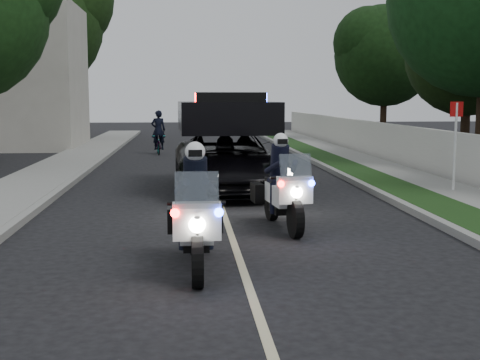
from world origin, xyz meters
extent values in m
plane|color=black|center=(0.00, 0.00, 0.00)|extent=(120.00, 120.00, 0.00)
cube|color=gray|center=(4.10, 10.00, 0.07)|extent=(0.20, 60.00, 0.15)
cube|color=#193814|center=(4.80, 10.00, 0.08)|extent=(1.20, 60.00, 0.16)
cube|color=gray|center=(6.10, 10.00, 0.08)|extent=(1.40, 60.00, 0.16)
cube|color=beige|center=(7.10, 10.00, 0.75)|extent=(0.22, 60.00, 1.50)
cube|color=gray|center=(-4.10, 10.00, 0.07)|extent=(0.20, 60.00, 0.15)
cube|color=gray|center=(-5.20, 10.00, 0.08)|extent=(2.00, 60.00, 0.16)
cube|color=#BFB78C|center=(0.00, 10.00, 0.00)|extent=(0.12, 50.00, 0.01)
imported|color=black|center=(0.29, 10.21, 0.00)|extent=(2.85, 5.87, 2.82)
imported|color=black|center=(-1.99, 21.95, 0.00)|extent=(0.71, 1.68, 0.86)
imported|color=black|center=(-1.99, 21.95, 0.00)|extent=(0.68, 0.50, 1.75)
camera|label=1|loc=(-0.83, -6.96, 2.49)|focal=48.32mm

